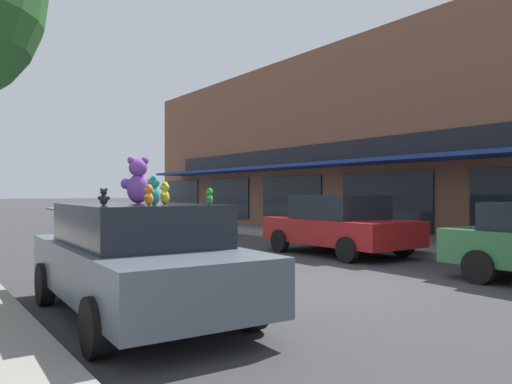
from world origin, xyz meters
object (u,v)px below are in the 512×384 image
teddy_bear_orange (149,195)px  parked_car_far_center (339,224)px  teddy_bear_green (210,197)px  teddy_bear_black (104,197)px  teddy_bear_giant (138,181)px  teddy_bear_yellow (165,193)px  teddy_bear_teal (154,191)px  plush_art_car (138,257)px

teddy_bear_orange → parked_car_far_center: (7.27, 4.06, -0.85)m
teddy_bear_orange → parked_car_far_center: size_ratio=0.06×
parked_car_far_center → teddy_bear_orange: bearing=-150.8°
teddy_bear_green → teddy_bear_black: (-1.20, 0.59, -0.00)m
teddy_bear_giant → teddy_bear_orange: teddy_bear_giant is taller
teddy_bear_yellow → teddy_bear_orange: size_ratio=1.16×
teddy_bear_giant → teddy_bear_teal: bearing=102.6°
teddy_bear_giant → teddy_bear_yellow: (0.13, -0.65, -0.18)m
parked_car_far_center → teddy_bear_giant: bearing=-156.8°
teddy_bear_black → parked_car_far_center: bearing=-120.4°
teddy_bear_green → teddy_bear_orange: (-0.76, 0.19, 0.02)m
teddy_bear_giant → teddy_bear_black: teddy_bear_giant is taller
teddy_bear_giant → teddy_bear_orange: (-0.28, -1.07, -0.20)m
teddy_bear_giant → teddy_bear_orange: size_ratio=2.60×
teddy_bear_giant → teddy_bear_black: size_ratio=3.16×
teddy_bear_orange → parked_car_far_center: 8.37m
teddy_bear_black → parked_car_far_center: 8.57m
teddy_bear_black → teddy_bear_orange: (0.44, -0.40, 0.02)m
teddy_bear_green → teddy_bear_yellow: bearing=-104.4°
teddy_bear_yellow → teddy_bear_teal: size_ratio=0.80×
parked_car_far_center → teddy_bear_black: bearing=-154.6°
plush_art_car → teddy_bear_black: teddy_bear_black is taller
teddy_bear_teal → teddy_bear_orange: bearing=-4.0°
teddy_bear_green → teddy_bear_orange: 0.79m
teddy_bear_yellow → parked_car_far_center: teddy_bear_yellow is taller
plush_art_car → parked_car_far_center: parked_car_far_center is taller
teddy_bear_green → teddy_bear_giant: bearing=-113.5°
teddy_bear_green → teddy_bear_teal: size_ratio=0.57×
plush_art_car → teddy_bear_yellow: 0.97m
teddy_bear_black → teddy_bear_orange: teddy_bear_orange is taller
teddy_bear_green → teddy_bear_black: bearing=-70.3°
teddy_bear_green → parked_car_far_center: 7.81m
teddy_bear_black → teddy_bear_green: bearing=-171.8°
teddy_bear_yellow → teddy_bear_green: bearing=69.5°
teddy_bear_yellow → teddy_bear_green: (0.35, -0.61, -0.04)m
teddy_bear_giant → teddy_bear_teal: 0.86m
teddy_bear_giant → teddy_bear_yellow: 0.68m
teddy_bear_green → teddy_bear_orange: bearing=-58.3°
teddy_bear_teal → parked_car_far_center: 8.11m
teddy_bear_yellow → teddy_bear_black: bearing=-48.6°
plush_art_car → teddy_bear_teal: size_ratio=12.30×
teddy_bear_giant → parked_car_far_center: bearing=-136.4°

